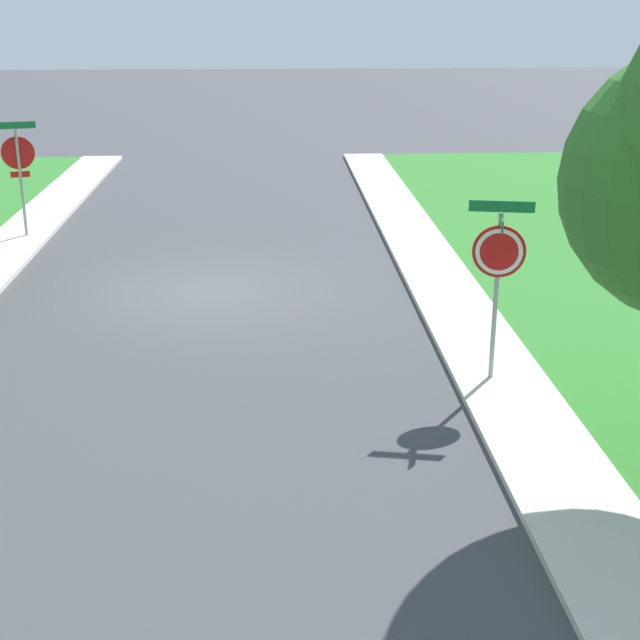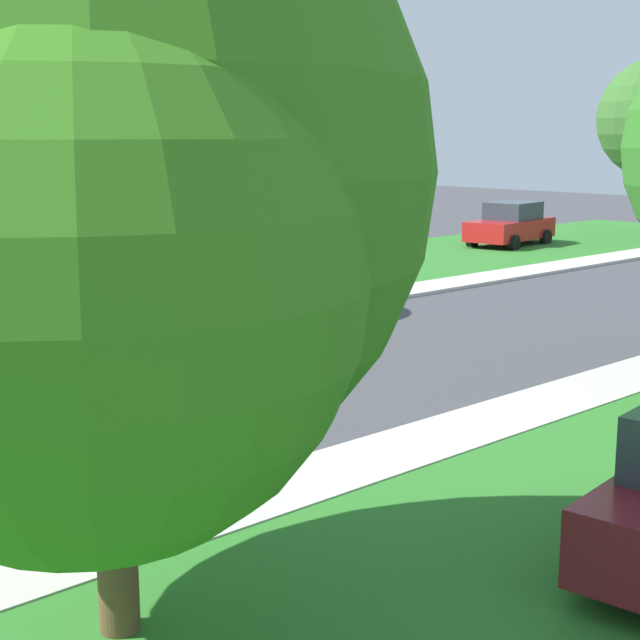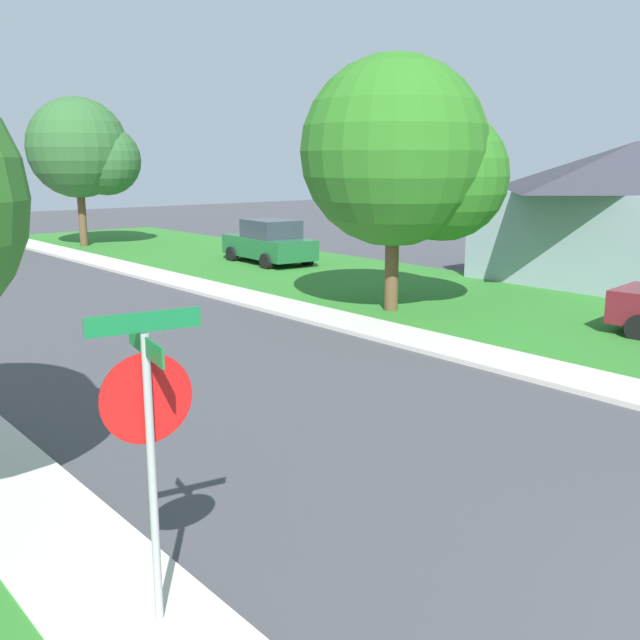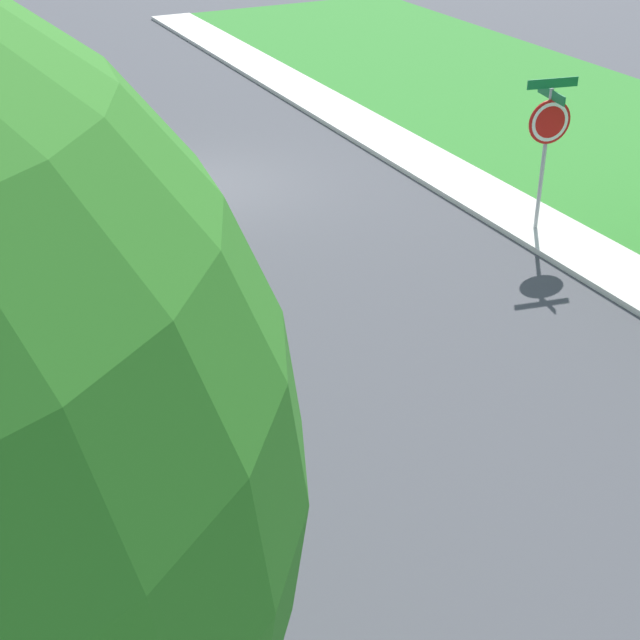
{
  "view_description": "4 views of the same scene",
  "coord_description": "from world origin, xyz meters",
  "px_view_note": "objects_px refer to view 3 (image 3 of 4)",
  "views": [
    {
      "loc": [
        -1.3,
        17.13,
        5.44
      ],
      "look_at": [
        -1.93,
        5.74,
        1.4
      ],
      "focal_mm": 51.06,
      "sensor_mm": 36.0,
      "label": 1
    },
    {
      "loc": [
        13.4,
        -3.56,
        4.41
      ],
      "look_at": [
        1.97,
        6.84,
        1.4
      ],
      "focal_mm": 53.89,
      "sensor_mm": 36.0,
      "label": 2
    },
    {
      "loc": [
        -7.04,
        -0.35,
        3.91
      ],
      "look_at": [
        0.37,
        8.45,
        1.4
      ],
      "focal_mm": 40.68,
      "sensor_mm": 36.0,
      "label": 3
    },
    {
      "loc": [
        5.79,
        16.87,
        6.85
      ],
      "look_at": [
        1.45,
        8.15,
        1.4
      ],
      "focal_mm": 52.82,
      "sensor_mm": 36.0,
      "label": 4
    }
  ],
  "objects_px": {
    "tree_sidewalk_mid": "(85,151)",
    "tree_sidewalk_far": "(407,158)",
    "car_green_kerbside_mid": "(269,242)",
    "stop_sign_far_corner": "(148,419)",
    "house_right_setback": "(632,209)"
  },
  "relations": [
    {
      "from": "house_right_setback",
      "to": "tree_sidewalk_far",
      "type": "bearing_deg",
      "value": 174.3
    },
    {
      "from": "car_green_kerbside_mid",
      "to": "tree_sidewalk_mid",
      "type": "bearing_deg",
      "value": 106.06
    },
    {
      "from": "stop_sign_far_corner",
      "to": "tree_sidewalk_far",
      "type": "xyz_separation_m",
      "value": [
        11.33,
        7.88,
        2.13
      ]
    },
    {
      "from": "car_green_kerbside_mid",
      "to": "stop_sign_far_corner",
      "type": "bearing_deg",
      "value": -128.61
    },
    {
      "from": "tree_sidewalk_mid",
      "to": "tree_sidewalk_far",
      "type": "bearing_deg",
      "value": -89.41
    },
    {
      "from": "stop_sign_far_corner",
      "to": "car_green_kerbside_mid",
      "type": "height_order",
      "value": "stop_sign_far_corner"
    },
    {
      "from": "stop_sign_far_corner",
      "to": "car_green_kerbside_mid",
      "type": "bearing_deg",
      "value": 51.39
    },
    {
      "from": "tree_sidewalk_mid",
      "to": "tree_sidewalk_far",
      "type": "distance_m",
      "value": 19.87
    },
    {
      "from": "car_green_kerbside_mid",
      "to": "tree_sidewalk_mid",
      "type": "height_order",
      "value": "tree_sidewalk_mid"
    },
    {
      "from": "stop_sign_far_corner",
      "to": "house_right_setback",
      "type": "relative_size",
      "value": 0.31
    },
    {
      "from": "stop_sign_far_corner",
      "to": "tree_sidewalk_mid",
      "type": "bearing_deg",
      "value": 68.15
    },
    {
      "from": "car_green_kerbside_mid",
      "to": "house_right_setback",
      "type": "bearing_deg",
      "value": -55.92
    },
    {
      "from": "car_green_kerbside_mid",
      "to": "tree_sidewalk_far",
      "type": "relative_size",
      "value": 0.68
    },
    {
      "from": "stop_sign_far_corner",
      "to": "tree_sidewalk_far",
      "type": "distance_m",
      "value": 13.96
    },
    {
      "from": "house_right_setback",
      "to": "car_green_kerbside_mid",
      "type": "bearing_deg",
      "value": 124.08
    }
  ]
}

